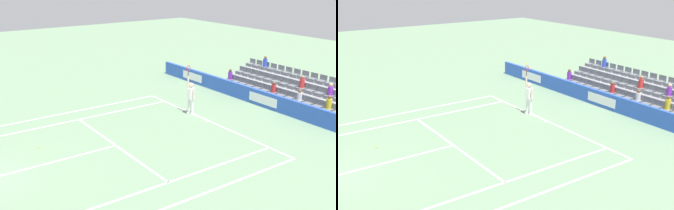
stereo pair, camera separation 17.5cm
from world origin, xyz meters
TOP-DOWN VIEW (x-y plane):
  - line_baseline at (0.00, -11.89)m, footprint 10.97×0.10m
  - line_service at (0.00, -6.40)m, footprint 8.23×0.10m
  - line_centre_service at (0.00, -3.20)m, footprint 0.10×6.40m
  - line_singles_sideline_left at (4.12, -5.95)m, footprint 0.10×11.89m
  - line_singles_sideline_right at (-4.12, -5.95)m, footprint 0.10×11.89m
  - line_doubles_sideline_left at (5.49, -5.95)m, footprint 0.10×11.89m
  - line_doubles_sideline_right at (-5.49, -5.95)m, footprint 0.10×11.89m
  - line_centre_mark at (0.00, -11.79)m, footprint 0.10×0.20m
  - sponsor_barrier at (0.00, -15.98)m, footprint 19.58×0.22m
  - tennis_player at (1.41, -11.75)m, footprint 0.53×0.40m
  - stadium_stand at (-0.02, -18.29)m, footprint 8.68×2.85m
  - loose_tennis_ball at (1.73, -3.46)m, footprint 0.07×0.07m

SIDE VIEW (x-z plane):
  - line_baseline at x=0.00m, z-range 0.00..0.01m
  - line_service at x=0.00m, z-range 0.00..0.01m
  - line_centre_service at x=0.00m, z-range 0.00..0.01m
  - line_singles_sideline_left at x=4.12m, z-range 0.00..0.01m
  - line_singles_sideline_right at x=-4.12m, z-range 0.00..0.01m
  - line_doubles_sideline_left at x=5.49m, z-range 0.00..0.01m
  - line_doubles_sideline_right at x=-5.49m, z-range 0.00..0.01m
  - line_centre_mark at x=0.00m, z-range 0.00..0.01m
  - loose_tennis_ball at x=1.73m, z-range 0.00..0.07m
  - sponsor_barrier at x=0.00m, z-range 0.00..0.92m
  - stadium_stand at x=-0.02m, z-range -0.53..1.63m
  - tennis_player at x=1.41m, z-range -0.43..2.42m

